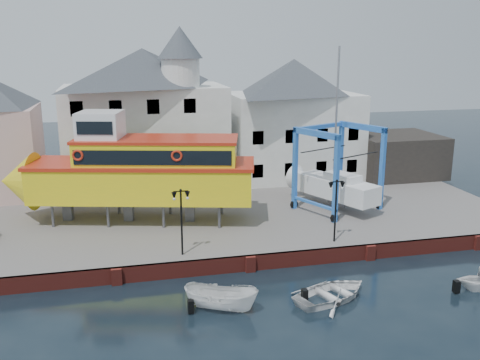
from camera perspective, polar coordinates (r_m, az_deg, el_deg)
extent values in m
plane|color=black|center=(33.37, 1.08, -9.71)|extent=(140.00, 140.00, 0.00)
cube|color=#68615E|center=(43.25, -2.50, -3.28)|extent=(44.00, 22.00, 1.00)
cube|color=maroon|center=(33.27, 1.04, -8.84)|extent=(44.00, 0.25, 1.00)
cube|color=maroon|center=(32.26, -13.02, -10.01)|extent=(0.60, 0.36, 1.00)
cube|color=maroon|center=(33.12, 1.11, -8.95)|extent=(0.60, 0.36, 1.00)
cube|color=maroon|center=(35.80, 13.73, -7.55)|extent=(0.60, 0.36, 1.00)
cube|color=maroon|center=(39.93, 24.10, -6.11)|extent=(0.60, 0.36, 1.00)
cube|color=silver|center=(48.76, -10.03, 4.59)|extent=(14.00, 8.00, 9.00)
pyramid|color=#323940|center=(48.12, -10.35, 11.76)|extent=(14.00, 8.00, 3.20)
cube|color=black|center=(45.50, -16.49, -0.23)|extent=(1.00, 0.08, 1.20)
cube|color=black|center=(45.41, -12.72, -0.01)|extent=(1.00, 0.08, 1.20)
cube|color=black|center=(45.51, -8.94, 0.20)|extent=(1.00, 0.08, 1.20)
cube|color=black|center=(45.81, -5.20, 0.41)|extent=(1.00, 0.08, 1.20)
cube|color=black|center=(44.87, -16.76, 3.48)|extent=(1.00, 0.08, 1.20)
cube|color=black|center=(44.77, -12.93, 3.71)|extent=(1.00, 0.08, 1.20)
cube|color=black|center=(44.88, -9.09, 3.92)|extent=(1.00, 0.08, 1.20)
cube|color=black|center=(45.18, -5.29, 4.11)|extent=(1.00, 0.08, 1.20)
cube|color=black|center=(44.43, -17.04, 7.28)|extent=(1.00, 0.08, 1.20)
cube|color=black|center=(44.33, -13.14, 7.52)|extent=(1.00, 0.08, 1.20)
cube|color=black|center=(44.44, -9.24, 7.72)|extent=(1.00, 0.08, 1.20)
cube|color=black|center=(44.74, -5.38, 7.89)|extent=(1.00, 0.08, 1.20)
cylinder|color=silver|center=(46.01, -6.36, 11.29)|extent=(3.20, 3.20, 2.40)
cone|color=#323940|center=(45.94, -6.44, 14.41)|extent=(3.80, 3.80, 2.60)
cube|color=silver|center=(51.97, 5.60, 4.78)|extent=(12.00, 8.00, 8.00)
pyramid|color=#323940|center=(51.34, 5.76, 10.95)|extent=(12.00, 8.00, 3.20)
cube|color=black|center=(47.45, 1.90, 0.95)|extent=(1.00, 0.08, 1.20)
cube|color=black|center=(48.30, 5.34, 1.14)|extent=(1.00, 0.08, 1.20)
cube|color=black|center=(49.31, 8.65, 1.31)|extent=(1.00, 0.08, 1.20)
cube|color=black|center=(50.49, 11.82, 1.48)|extent=(1.00, 0.08, 1.20)
cube|color=black|center=(46.84, 1.93, 4.53)|extent=(1.00, 0.08, 1.20)
cube|color=black|center=(47.70, 5.43, 4.65)|extent=(1.00, 0.08, 1.20)
cube|color=black|center=(48.73, 8.79, 4.75)|extent=(1.00, 0.08, 1.20)
cube|color=black|center=(49.92, 12.00, 4.83)|extent=(1.00, 0.08, 1.20)
cube|color=black|center=(54.59, 16.24, 2.60)|extent=(8.00, 7.00, 4.00)
cylinder|color=black|center=(32.69, -6.25, -4.66)|extent=(0.12, 0.12, 4.00)
cube|color=black|center=(32.08, -6.35, -1.20)|extent=(0.90, 0.06, 0.06)
sphere|color=black|center=(32.06, -6.35, -1.08)|extent=(0.16, 0.16, 0.16)
cone|color=black|center=(32.11, -7.04, -1.71)|extent=(0.32, 0.32, 0.45)
sphere|color=white|center=(32.16, -7.03, -2.01)|extent=(0.18, 0.18, 0.18)
cone|color=black|center=(32.20, -5.63, -1.62)|extent=(0.32, 0.32, 0.45)
sphere|color=white|center=(32.25, -5.62, -1.93)|extent=(0.18, 0.18, 0.18)
cylinder|color=black|center=(35.21, 10.14, -3.40)|extent=(0.12, 0.12, 4.00)
cube|color=black|center=(34.64, 10.29, -0.17)|extent=(0.90, 0.06, 0.06)
sphere|color=black|center=(34.62, 10.30, -0.06)|extent=(0.16, 0.16, 0.16)
cone|color=black|center=(34.56, 9.66, -0.65)|extent=(0.32, 0.32, 0.45)
sphere|color=white|center=(34.60, 9.65, -0.93)|extent=(0.18, 0.18, 0.18)
cone|color=black|center=(34.87, 10.88, -0.56)|extent=(0.32, 0.32, 0.45)
sphere|color=white|center=(34.91, 10.86, -0.85)|extent=(0.18, 0.18, 0.18)
cylinder|color=#59595E|center=(39.99, -19.35, -3.59)|extent=(0.24, 0.24, 1.68)
cylinder|color=#59595E|center=(42.80, -17.92, -2.30)|extent=(0.24, 0.24, 1.68)
cylinder|color=#59595E|center=(38.79, -13.90, -3.73)|extent=(0.24, 0.24, 1.68)
cylinder|color=#59595E|center=(41.69, -12.81, -2.39)|extent=(0.24, 0.24, 1.68)
cylinder|color=#59595E|center=(37.96, -8.16, -3.84)|extent=(0.24, 0.24, 1.68)
cylinder|color=#59595E|center=(40.92, -7.47, -2.47)|extent=(0.24, 0.24, 1.68)
cylinder|color=#59595E|center=(37.53, -2.23, -3.92)|extent=(0.24, 0.24, 1.68)
cylinder|color=#59595E|center=(40.52, -1.97, -2.52)|extent=(0.24, 0.24, 1.68)
cube|color=#59595E|center=(41.20, -17.88, -2.94)|extent=(0.79, 0.71, 1.68)
cube|color=#59595E|center=(39.97, -11.78, -3.06)|extent=(0.79, 0.71, 1.68)
cube|color=#59595E|center=(39.21, -5.37, -3.16)|extent=(0.79, 0.71, 1.68)
cube|color=yellow|center=(39.17, -10.33, -0.20)|extent=(16.26, 8.03, 2.47)
cone|color=yellow|center=(41.94, -22.59, -0.12)|extent=(3.45, 4.74, 4.26)
cube|color=#B72813|center=(38.86, -10.42, 1.72)|extent=(16.63, 8.28, 0.25)
cube|color=yellow|center=(38.48, -8.84, 2.86)|extent=(11.81, 6.48, 1.79)
cube|color=black|center=(36.61, -9.36, 2.34)|extent=(10.44, 2.73, 1.01)
cube|color=black|center=(40.34, -8.37, 3.49)|extent=(10.44, 2.73, 1.01)
cube|color=#B72813|center=(38.30, -8.90, 4.33)|extent=(12.05, 6.64, 0.20)
cube|color=white|center=(39.03, -14.66, 5.59)|extent=(3.55, 3.55, 2.04)
cube|color=black|center=(37.61, -15.27, 5.36)|extent=(2.39, 0.67, 0.90)
torus|color=#B72813|center=(37.78, -16.93, 2.54)|extent=(0.80, 0.35, 0.78)
torus|color=#B72813|center=(36.26, -6.77, 2.59)|extent=(0.80, 0.35, 0.78)
cube|color=blue|center=(38.65, 10.22, 0.05)|extent=(0.42, 0.42, 6.40)
cylinder|color=black|center=(39.45, 10.03, -4.01)|extent=(0.68, 0.47, 0.64)
cube|color=blue|center=(41.52, 5.89, 1.20)|extent=(0.42, 0.42, 6.40)
cylinder|color=black|center=(42.27, 5.79, -2.60)|extent=(0.68, 0.47, 0.64)
cube|color=blue|center=(42.54, 14.91, 1.10)|extent=(0.42, 0.42, 6.40)
cylinder|color=black|center=(43.27, 14.67, -2.61)|extent=(0.68, 0.47, 0.64)
cube|color=blue|center=(45.16, 10.65, 2.10)|extent=(0.42, 0.42, 6.40)
cylinder|color=black|center=(45.85, 10.49, -1.42)|extent=(0.68, 0.47, 0.64)
cube|color=blue|center=(39.45, 8.13, 4.94)|extent=(2.19, 4.29, 0.45)
cube|color=blue|center=(40.66, 7.86, -2.48)|extent=(2.10, 4.25, 0.19)
cube|color=blue|center=(43.27, 12.94, 5.55)|extent=(2.19, 4.29, 0.45)
cube|color=blue|center=(44.37, 12.56, -1.26)|extent=(2.10, 4.25, 0.19)
cube|color=blue|center=(42.75, 8.52, 5.65)|extent=(5.12, 2.57, 0.32)
cube|color=white|center=(42.28, 10.36, -0.90)|extent=(4.76, 7.11, 1.46)
cone|color=white|center=(44.99, 6.53, 0.18)|extent=(2.52, 2.20, 2.10)
cube|color=#59595E|center=(42.56, 10.29, -2.26)|extent=(0.88, 1.59, 0.64)
cube|color=white|center=(41.73, 10.88, 0.31)|extent=(2.47, 3.10, 0.55)
cylinder|color=#99999E|center=(41.46, 10.25, 6.94)|extent=(0.21, 0.21, 10.05)
cube|color=black|center=(40.57, 12.26, 2.54)|extent=(4.49, 2.14, 0.05)
cube|color=black|center=(42.71, 8.90, 3.29)|extent=(4.49, 2.14, 0.05)
imported|color=white|center=(28.97, -2.03, -13.68)|extent=(4.29, 3.25, 1.56)
imported|color=white|center=(30.47, 9.77, -12.40)|extent=(5.53, 4.75, 0.96)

